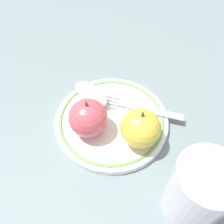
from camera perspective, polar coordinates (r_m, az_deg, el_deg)
ground_plane at (r=0.45m, az=-2.10°, el=-3.57°), size 2.00×2.00×0.00m
plate at (r=0.45m, az=-0.00°, el=-2.14°), size 0.20×0.20×0.02m
apple_red_whole at (r=0.40m, az=-5.31°, el=-1.60°), size 0.06×0.06×0.07m
apple_second_whole at (r=0.39m, az=6.52°, el=-3.69°), size 0.06×0.06×0.07m
apple_slice_front at (r=0.46m, az=-4.79°, el=4.21°), size 0.08×0.05×0.02m
fork at (r=0.46m, az=5.34°, el=1.09°), size 0.15×0.14×0.00m
drinking_glass at (r=0.36m, az=19.08°, el=-16.77°), size 0.08×0.08×0.11m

